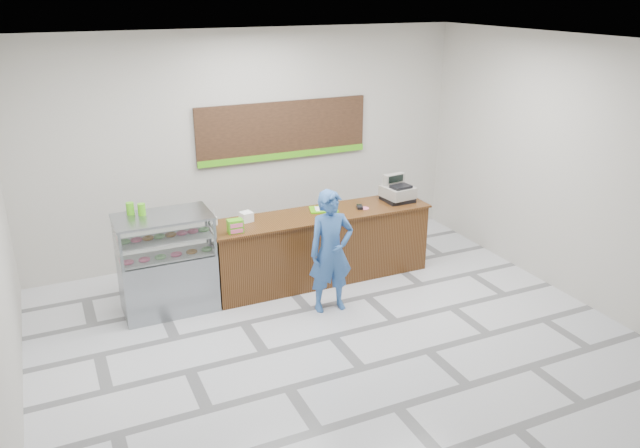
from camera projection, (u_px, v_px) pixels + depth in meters
name	position (u px, v px, depth m)	size (l,w,h in m)	color
floor	(333.00, 336.00, 7.71)	(7.00, 7.00, 0.00)	silver
back_wall	(250.00, 146.00, 9.64)	(7.00, 7.00, 0.00)	beige
ceiling	(335.00, 43.00, 6.46)	(7.00, 7.00, 0.00)	silver
sales_counter	(321.00, 246.00, 9.06)	(3.26, 0.76, 1.03)	#5B3519
display_case	(167.00, 263.00, 8.14)	(1.22, 0.72, 1.33)	gray
menu_board	(283.00, 131.00, 9.75)	(2.80, 0.06, 0.90)	black
cash_register	(397.00, 191.00, 9.35)	(0.45, 0.47, 0.39)	black
card_terminal	(360.00, 207.00, 9.07)	(0.08, 0.16, 0.04)	black
serving_tray	(324.00, 209.00, 9.00)	(0.46, 0.39, 0.02)	#55BF0A
napkin_box	(246.00, 217.00, 8.55)	(0.15, 0.15, 0.13)	white
straw_cup	(215.00, 221.00, 8.42)	(0.08, 0.08, 0.11)	silver
promo_box	(235.00, 226.00, 8.15)	(0.20, 0.13, 0.18)	#4FB517
donut_decal	(364.00, 208.00, 9.07)	(0.15, 0.15, 0.00)	pink
green_cup_left	(130.00, 209.00, 7.93)	(0.10, 0.10, 0.16)	#4FB517
green_cup_right	(142.00, 209.00, 7.90)	(0.10, 0.10, 0.15)	#4FB517
customer	(331.00, 251.00, 8.10)	(0.60, 0.40, 1.65)	#325EA2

